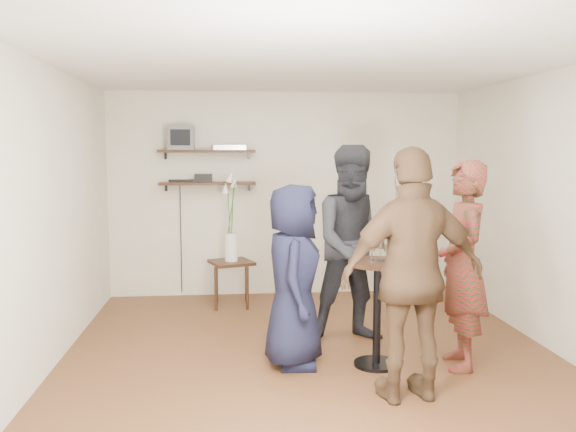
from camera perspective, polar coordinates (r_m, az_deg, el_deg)
The scene contains 18 objects.
room at distance 5.37m, azimuth 2.29°, elevation 0.13°, with size 4.58×5.08×2.68m.
shelf_upper at distance 7.67m, azimuth -7.59°, elevation 6.03°, with size 1.20×0.25×0.04m, color black.
shelf_lower at distance 7.68m, azimuth -7.55°, elevation 3.04°, with size 1.20×0.25×0.04m, color black.
crt_monitor at distance 7.69m, azimuth -9.96°, elevation 7.24°, with size 0.32×0.30×0.30m, color #59595B.
dvd_deck at distance 7.67m, azimuth -5.48°, elevation 6.41°, with size 0.40×0.24×0.06m, color silver.
radio at distance 7.68m, azimuth -7.92°, elevation 3.54°, with size 0.22×0.10×0.10m, color black.
power_strip at distance 7.75m, azimuth -10.00°, elevation 3.27°, with size 0.30×0.05×0.03m, color black.
side_table at distance 7.33m, azimuth -5.32°, elevation -4.91°, with size 0.59×0.59×0.55m.
vase_lilies at distance 7.25m, azimuth -5.36°, elevation -1.57°, with size 0.20×0.21×1.08m.
drinks_table at distance 5.34m, azimuth 8.35°, elevation -7.66°, with size 0.51×0.51×0.92m.
wine_glass_fl at distance 5.20m, azimuth 7.81°, elevation -2.73°, with size 0.07×0.07×0.21m.
wine_glass_fr at distance 5.25m, azimuth 9.33°, elevation -2.83°, with size 0.06×0.06×0.19m.
wine_glass_bl at distance 5.29m, azimuth 7.90°, elevation -2.52°, with size 0.07×0.07×0.22m.
wine_glass_br at distance 5.28m, azimuth 8.70°, elevation -2.49°, with size 0.07×0.07×0.22m.
person_plaid at distance 5.41m, azimuth 16.02°, elevation -4.42°, with size 0.65×0.43×1.78m, color red.
person_dark at distance 5.95m, azimuth 6.43°, elevation -2.62°, with size 0.93×0.73×1.92m, color black.
person_navy at distance 5.26m, azimuth 0.51°, elevation -5.62°, with size 0.77×0.50×1.58m, color black.
person_brown at distance 4.61m, azimuth 11.64°, elevation -5.43°, with size 1.11×0.46×1.90m, color #4E3521.
Camera 1 is at (-0.72, -5.29, 1.87)m, focal length 38.00 mm.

